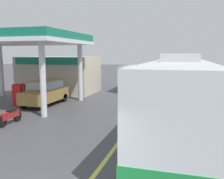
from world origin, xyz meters
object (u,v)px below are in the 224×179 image
object	(u,v)px
pedestrian_near_pump	(21,92)
coach_bus_main	(179,100)
car_at_pump	(46,91)
motorcycle_parked_forecourt	(10,116)
minibus_opposing_lane	(134,75)
car_trailing_behind_bus	(179,79)

from	to	relation	value
pedestrian_near_pump	coach_bus_main	bearing A→B (deg)	-21.88
coach_bus_main	pedestrian_near_pump	xyz separation A→B (m)	(-11.21, 4.50, -0.79)
car_at_pump	motorcycle_parked_forecourt	size ratio (longest dim) A/B	2.33
coach_bus_main	minibus_opposing_lane	distance (m)	14.99
pedestrian_near_pump	car_trailing_behind_bus	size ratio (longest dim) A/B	0.40
minibus_opposing_lane	motorcycle_parked_forecourt	size ratio (longest dim) A/B	3.41
car_at_pump	minibus_opposing_lane	bearing A→B (deg)	63.62
coach_bus_main	pedestrian_near_pump	distance (m)	12.11
motorcycle_parked_forecourt	car_trailing_behind_bus	distance (m)	18.96
minibus_opposing_lane	motorcycle_parked_forecourt	bearing A→B (deg)	-104.62
car_at_pump	minibus_opposing_lane	size ratio (longest dim) A/B	0.69
car_trailing_behind_bus	pedestrian_near_pump	bearing A→B (deg)	-131.45
coach_bus_main	pedestrian_near_pump	size ratio (longest dim) A/B	6.65
coach_bus_main	car_trailing_behind_bus	distance (m)	16.93
car_at_pump	car_trailing_behind_bus	distance (m)	15.13
motorcycle_parked_forecourt	pedestrian_near_pump	xyz separation A→B (m)	(-2.73, 4.66, 0.49)
minibus_opposing_lane	car_trailing_behind_bus	bearing A→B (deg)	31.03
motorcycle_parked_forecourt	pedestrian_near_pump	size ratio (longest dim) A/B	1.08
motorcycle_parked_forecourt	car_trailing_behind_bus	bearing A→B (deg)	64.25
coach_bus_main	car_trailing_behind_bus	size ratio (longest dim) A/B	2.63
motorcycle_parked_forecourt	car_trailing_behind_bus	size ratio (longest dim) A/B	0.43
motorcycle_parked_forecourt	minibus_opposing_lane	bearing A→B (deg)	75.38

